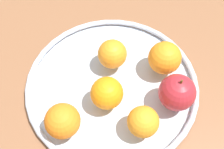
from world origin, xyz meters
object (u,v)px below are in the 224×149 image
at_px(orange_front_right, 165,58).
at_px(apple, 177,92).
at_px(orange_back_left, 143,122).
at_px(orange_center, 107,93).
at_px(orange_back_right, 112,54).
at_px(orange_front_left, 63,121).
at_px(fruit_bowl, 112,84).

bearing_deg(orange_front_right, apple, 151.00).
bearing_deg(orange_back_left, orange_center, 9.73).
height_order(orange_back_right, orange_front_left, orange_front_left).
xyz_separation_m(fruit_bowl, apple, (-0.12, -0.07, 0.05)).
xyz_separation_m(fruit_bowl, orange_back_right, (0.04, -0.03, 0.04)).
bearing_deg(apple, orange_back_left, 91.04).
relative_size(apple, orange_back_left, 1.34).
xyz_separation_m(fruit_bowl, orange_center, (-0.03, 0.04, 0.04)).
bearing_deg(orange_front_left, apple, -114.24).
relative_size(orange_front_left, orange_back_left, 1.11).
height_order(orange_center, orange_front_right, orange_front_right).
height_order(orange_front_left, orange_front_right, orange_front_right).
bearing_deg(orange_front_right, orange_back_right, 44.12).
relative_size(orange_back_right, orange_center, 0.97).
distance_m(apple, orange_center, 0.14).
xyz_separation_m(apple, orange_back_right, (0.16, 0.04, -0.01)).
bearing_deg(orange_front_left, orange_back_right, -69.77).
relative_size(orange_back_right, orange_back_left, 1.05).
distance_m(orange_front_left, orange_back_left, 0.15).
relative_size(fruit_bowl, orange_front_left, 5.55).
xyz_separation_m(orange_center, orange_front_right, (-0.01, -0.15, 0.00)).
distance_m(orange_front_left, orange_front_right, 0.25).
bearing_deg(orange_back_right, orange_front_right, -135.88).
bearing_deg(orange_back_right, apple, -166.91).
distance_m(fruit_bowl, orange_front_left, 0.15).
distance_m(fruit_bowl, orange_front_right, 0.13).
bearing_deg(orange_back_right, orange_back_left, 160.90).
bearing_deg(fruit_bowl, orange_front_right, -110.25).
relative_size(apple, orange_back_right, 1.28).
bearing_deg(apple, fruit_bowl, 30.79).
relative_size(fruit_bowl, apple, 4.58).
relative_size(orange_back_right, orange_front_left, 0.95).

